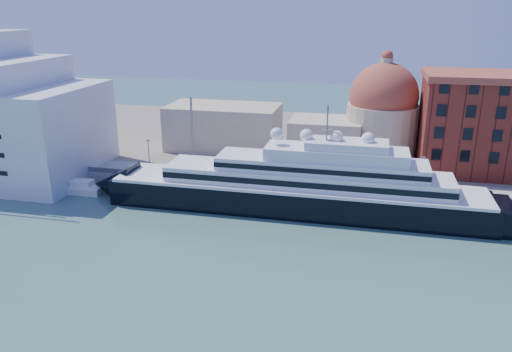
# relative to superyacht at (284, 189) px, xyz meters

# --- Properties ---
(ground) EXTENTS (400.00, 400.00, 0.00)m
(ground) POSITION_rel_superyacht_xyz_m (-2.77, -23.00, -4.42)
(ground) COLOR #39625A
(ground) RESTS_ON ground
(quay) EXTENTS (180.00, 10.00, 2.50)m
(quay) POSITION_rel_superyacht_xyz_m (-2.77, 11.00, -3.17)
(quay) COLOR gray
(quay) RESTS_ON ground
(land) EXTENTS (260.00, 72.00, 2.00)m
(land) POSITION_rel_superyacht_xyz_m (-2.77, 52.00, -3.42)
(land) COLOR slate
(land) RESTS_ON ground
(quay_fence) EXTENTS (180.00, 0.10, 1.20)m
(quay_fence) POSITION_rel_superyacht_xyz_m (-2.77, 6.50, -1.32)
(quay_fence) COLOR slate
(quay_fence) RESTS_ON quay
(superyacht) EXTENTS (85.75, 11.89, 25.63)m
(superyacht) POSITION_rel_superyacht_xyz_m (0.00, 0.00, 0.00)
(superyacht) COLOR black
(superyacht) RESTS_ON ground
(service_barge) EXTENTS (13.93, 5.18, 3.09)m
(service_barge) POSITION_rel_superyacht_xyz_m (-47.32, -0.50, -3.53)
(service_barge) COLOR white
(service_barge) RESTS_ON ground
(church) EXTENTS (66.00, 18.00, 25.50)m
(church) POSITION_rel_superyacht_xyz_m (3.62, 34.72, 6.49)
(church) COLOR beige
(church) RESTS_ON land
(lamp_posts) EXTENTS (120.80, 2.40, 18.00)m
(lamp_posts) POSITION_rel_superyacht_xyz_m (-15.44, 9.27, 5.42)
(lamp_posts) COLOR slate
(lamp_posts) RESTS_ON quay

